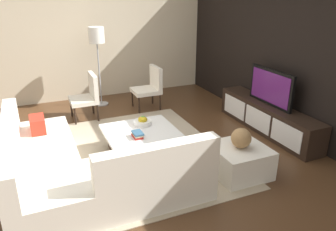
% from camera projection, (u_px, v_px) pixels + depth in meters
% --- Properties ---
extents(ground_plane, '(14.00, 14.00, 0.00)m').
position_uv_depth(ground_plane, '(137.00, 157.00, 4.90)').
color(ground_plane, '#4C301C').
extents(feature_wall_back, '(6.40, 0.12, 2.80)m').
position_uv_depth(feature_wall_back, '(290.00, 50.00, 5.38)').
color(feature_wall_back, black).
rests_on(feature_wall_back, ground).
extents(side_wall_left, '(0.12, 5.20, 2.80)m').
position_uv_depth(side_wall_left, '(98.00, 34.00, 7.19)').
color(side_wall_left, beige).
rests_on(side_wall_left, ground).
extents(area_rug, '(3.15, 2.57, 0.01)m').
position_uv_depth(area_rug, '(135.00, 154.00, 4.98)').
color(area_rug, tan).
rests_on(area_rug, ground).
extents(media_console, '(2.27, 0.43, 0.50)m').
position_uv_depth(media_console, '(267.00, 118.00, 5.69)').
color(media_console, black).
rests_on(media_console, ground).
extents(television, '(1.02, 0.06, 0.61)m').
position_uv_depth(television, '(271.00, 87.00, 5.49)').
color(television, black).
rests_on(television, media_console).
extents(sectional_couch, '(2.40, 2.27, 0.83)m').
position_uv_depth(sectional_couch, '(79.00, 168.00, 4.03)').
color(sectional_couch, silver).
rests_on(sectional_couch, ground).
extents(coffee_table, '(0.93, 1.05, 0.38)m').
position_uv_depth(coffee_table, '(141.00, 141.00, 4.95)').
color(coffee_table, black).
rests_on(coffee_table, ground).
extents(accent_chair_near, '(0.55, 0.50, 0.87)m').
position_uv_depth(accent_chair_near, '(88.00, 94.00, 6.16)').
color(accent_chair_near, black).
rests_on(accent_chair_near, ground).
extents(floor_lamp, '(0.31, 0.31, 1.64)m').
position_uv_depth(floor_lamp, '(97.00, 40.00, 6.58)').
color(floor_lamp, '#A5A5AA').
rests_on(floor_lamp, ground).
extents(ottoman, '(0.70, 0.70, 0.40)m').
position_uv_depth(ottoman, '(239.00, 161.00, 4.39)').
color(ottoman, silver).
rests_on(ottoman, ground).
extents(fruit_bowl, '(0.28, 0.28, 0.14)m').
position_uv_depth(fruit_bowl, '(143.00, 121.00, 5.05)').
color(fruit_bowl, silver).
rests_on(fruit_bowl, coffee_table).
extents(accent_chair_far, '(0.53, 0.53, 0.87)m').
position_uv_depth(accent_chair_far, '(150.00, 85.00, 6.72)').
color(accent_chair_far, black).
rests_on(accent_chair_far, ground).
extents(decorative_ball, '(0.27, 0.27, 0.27)m').
position_uv_depth(decorative_ball, '(241.00, 138.00, 4.27)').
color(decorative_ball, '#997247').
rests_on(decorative_ball, ottoman).
extents(book_stack, '(0.20, 0.13, 0.08)m').
position_uv_depth(book_stack, '(137.00, 135.00, 4.63)').
color(book_stack, maroon).
rests_on(book_stack, coffee_table).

